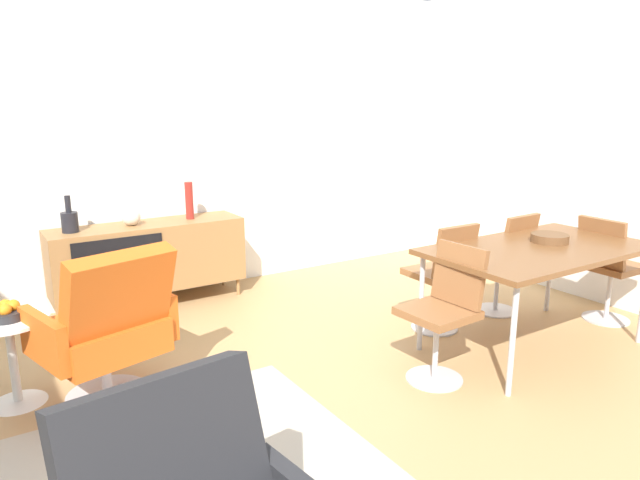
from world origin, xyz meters
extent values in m
plane|color=tan|center=(0.00, 0.00, 0.00)|extent=(8.32, 8.32, 0.00)
cube|color=white|center=(0.00, 2.60, 1.40)|extent=(6.80, 0.12, 2.80)
cube|color=olive|center=(-0.17, 2.30, 0.44)|extent=(1.60, 0.44, 0.56)
cube|color=black|center=(-0.47, 2.08, 0.44)|extent=(0.70, 0.01, 0.48)
cylinder|color=olive|center=(-0.91, 2.13, 0.08)|extent=(0.03, 0.03, 0.16)
cylinder|color=olive|center=(0.57, 2.13, 0.08)|extent=(0.03, 0.03, 0.16)
cylinder|color=olive|center=(-0.91, 2.47, 0.08)|extent=(0.03, 0.03, 0.16)
cylinder|color=olive|center=(0.57, 2.47, 0.08)|extent=(0.03, 0.03, 0.16)
ellipsoid|color=beige|center=(-0.30, 2.30, 0.79)|extent=(0.15, 0.15, 0.14)
cylinder|color=black|center=(-0.77, 2.30, 0.80)|extent=(0.13, 0.13, 0.16)
cylinder|color=black|center=(-0.77, 2.30, 0.95)|extent=(0.04, 0.04, 0.13)
cylinder|color=maroon|center=(0.21, 2.30, 0.88)|extent=(0.07, 0.07, 0.33)
cube|color=brown|center=(1.86, -0.06, 0.72)|extent=(1.60, 0.90, 0.04)
cylinder|color=#B7B7BC|center=(1.14, -0.45, 0.35)|extent=(0.04, 0.04, 0.70)
cylinder|color=#B7B7BC|center=(1.14, 0.33, 0.35)|extent=(0.04, 0.04, 0.70)
cylinder|color=#B7B7BC|center=(2.58, 0.33, 0.35)|extent=(0.04, 0.04, 0.70)
cylinder|color=brown|center=(2.03, -0.01, 0.77)|extent=(0.26, 0.26, 0.06)
cube|color=brown|center=(1.51, 0.56, 0.45)|extent=(0.41, 0.41, 0.05)
cube|color=brown|center=(1.50, 0.38, 0.67)|extent=(0.38, 0.09, 0.38)
cylinder|color=#B7B7BC|center=(1.51, 0.56, 0.21)|extent=(0.04, 0.04, 0.42)
cylinder|color=#B7B7BC|center=(1.51, 0.56, 0.01)|extent=(0.36, 0.36, 0.01)
cube|color=brown|center=(2.21, 0.56, 0.45)|extent=(0.42, 0.42, 0.05)
cube|color=brown|center=(2.21, 0.38, 0.67)|extent=(0.38, 0.11, 0.38)
cylinder|color=#B7B7BC|center=(2.21, 0.56, 0.21)|extent=(0.04, 0.04, 0.42)
cylinder|color=#B7B7BC|center=(2.21, 0.56, 0.01)|extent=(0.36, 0.36, 0.01)
cube|color=brown|center=(0.91, -0.06, 0.45)|extent=(0.42, 0.42, 0.05)
cube|color=brown|center=(1.09, -0.05, 0.67)|extent=(0.11, 0.38, 0.38)
cylinder|color=#B7B7BC|center=(0.91, -0.06, 0.21)|extent=(0.04, 0.04, 0.42)
cylinder|color=#B7B7BC|center=(0.91, -0.06, 0.01)|extent=(0.36, 0.36, 0.01)
cube|color=brown|center=(2.81, -0.06, 0.45)|extent=(0.41, 0.41, 0.05)
cube|color=brown|center=(2.63, -0.05, 0.67)|extent=(0.10, 0.38, 0.38)
cylinder|color=#B7B7BC|center=(2.81, -0.06, 0.21)|extent=(0.04, 0.04, 0.42)
cylinder|color=#B7B7BC|center=(2.81, -0.06, 0.01)|extent=(0.36, 0.36, 0.01)
cube|color=#D85919|center=(-0.88, 0.86, 0.38)|extent=(0.72, 0.69, 0.20)
cube|color=#D85919|center=(-0.82, 0.63, 0.69)|extent=(0.65, 0.41, 0.51)
cube|color=#D85919|center=(-0.56, 0.94, 0.46)|extent=(0.18, 0.50, 0.28)
cube|color=#D85919|center=(-1.20, 0.78, 0.46)|extent=(0.18, 0.50, 0.28)
cylinder|color=#B7B7BC|center=(-0.88, 0.86, 0.14)|extent=(0.06, 0.06, 0.28)
cylinder|color=#B7B7BC|center=(-0.88, 0.86, 0.01)|extent=(0.48, 0.48, 0.02)
cube|color=#262628|center=(-1.09, -0.97, 0.69)|extent=(0.63, 0.34, 0.51)
cylinder|color=white|center=(-1.35, 1.06, 0.51)|extent=(0.44, 0.44, 0.02)
cylinder|color=white|center=(-1.35, 1.06, 0.25)|extent=(0.05, 0.05, 0.50)
cone|color=white|center=(-1.35, 1.06, 0.01)|extent=(0.32, 0.32, 0.02)
cylinder|color=#262628|center=(-1.35, 1.06, 0.55)|extent=(0.20, 0.20, 0.05)
sphere|color=orange|center=(-1.31, 1.07, 0.59)|extent=(0.07, 0.07, 0.07)
sphere|color=orange|center=(-1.35, 1.10, 0.59)|extent=(0.07, 0.07, 0.07)
sphere|color=orange|center=(-1.35, 1.02, 0.59)|extent=(0.07, 0.07, 0.07)
camera|label=1|loc=(-1.51, -2.45, 1.71)|focal=32.06mm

